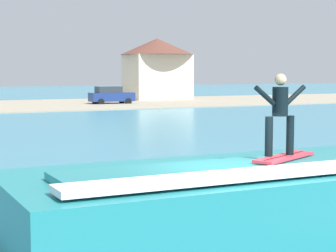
% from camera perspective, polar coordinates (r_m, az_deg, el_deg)
% --- Properties ---
extents(ground_plane, '(260.00, 260.00, 0.00)m').
position_cam_1_polar(ground_plane, '(11.57, 6.22, -11.53)').
color(ground_plane, teal).
extents(wave_crest, '(10.75, 3.92, 1.57)m').
position_cam_1_polar(wave_crest, '(12.58, 9.55, -6.74)').
color(wave_crest, teal).
rests_on(wave_crest, ground_plane).
extents(surfboard, '(1.89, 1.22, 0.06)m').
position_cam_1_polar(surfboard, '(12.33, 11.11, -2.94)').
color(surfboard, '#D8333F').
rests_on(surfboard, wave_crest).
extents(surfer, '(1.25, 0.32, 1.67)m').
position_cam_1_polar(surfer, '(12.23, 10.70, 1.53)').
color(surfer, black).
rests_on(surfer, surfboard).
extents(car_far_shore, '(4.58, 2.04, 1.86)m').
position_cam_1_polar(car_far_shore, '(61.55, -5.50, 2.96)').
color(car_far_shore, navy).
rests_on(car_far_shore, ground_plane).
extents(house_gabled_white, '(8.82, 8.82, 7.34)m').
position_cam_1_polar(house_gabled_white, '(71.61, -1.05, 5.94)').
color(house_gabled_white, beige).
rests_on(house_gabled_white, ground_plane).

